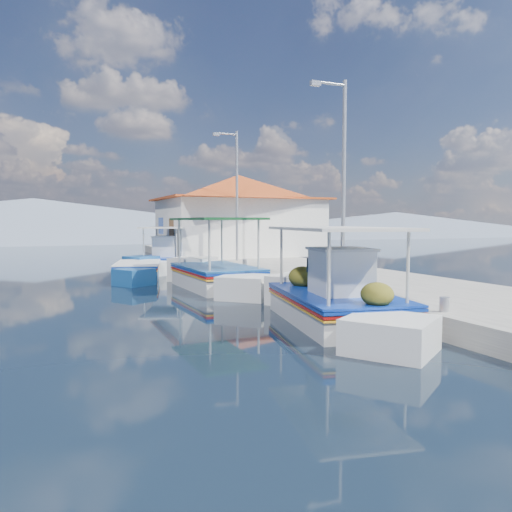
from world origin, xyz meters
name	(u,v)px	position (x,y,z in m)	size (l,w,h in m)	color
ground	(220,323)	(0.00, 0.00, 0.00)	(160.00, 160.00, 0.00)	black
quay	(314,275)	(5.90, 6.00, 0.25)	(5.00, 44.00, 0.50)	#A4A29A
bollards	(273,269)	(3.80, 5.25, 0.65)	(0.20, 17.20, 0.30)	#A5A8AD
main_caique	(334,302)	(2.45, -0.94, 0.47)	(3.05, 7.31, 2.45)	silver
caique_green_canopy	(216,277)	(1.81, 5.76, 0.41)	(2.36, 7.31, 2.73)	silver
caique_blue_hull	(137,272)	(-0.26, 9.68, 0.28)	(2.57, 5.59, 1.02)	navy
caique_far	(166,261)	(1.67, 13.01, 0.43)	(3.56, 6.07, 2.31)	silver
harbor_building	(238,214)	(6.20, 15.00, 2.78)	(10.49, 10.49, 4.40)	white
lamp_post_near	(341,171)	(4.51, 2.00, 3.85)	(1.21, 0.14, 6.00)	#A5A8AD
lamp_post_far	(235,189)	(4.51, 11.00, 3.85)	(1.21, 0.14, 6.00)	#A5A8AD
mountain_ridge	(130,224)	(6.54, 56.00, 2.04)	(171.40, 96.00, 5.50)	slate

